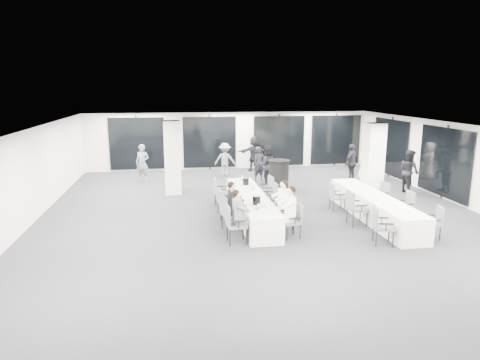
# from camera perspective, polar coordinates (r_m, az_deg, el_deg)

# --- Properties ---
(room) EXTENTS (14.04, 16.04, 2.84)m
(room) POSITION_cam_1_polar(r_m,az_deg,el_deg) (14.77, 5.46, 1.99)
(room) COLOR #25242A
(room) RESTS_ON ground
(column_left) EXTENTS (0.60, 0.60, 2.80)m
(column_left) POSITION_cam_1_polar(r_m,az_deg,el_deg) (16.39, -8.98, 2.97)
(column_left) COLOR silver
(column_left) RESTS_ON floor
(column_right) EXTENTS (0.60, 0.60, 2.80)m
(column_right) POSITION_cam_1_polar(r_m,az_deg,el_deg) (15.81, 17.30, 2.21)
(column_right) COLOR silver
(column_right) RESTS_ON floor
(banquet_table_main) EXTENTS (0.90, 5.00, 0.75)m
(banquet_table_main) POSITION_cam_1_polar(r_m,az_deg,el_deg) (13.36, 1.45, -3.53)
(banquet_table_main) COLOR white
(banquet_table_main) RESTS_ON floor
(banquet_table_side) EXTENTS (0.90, 5.00, 0.75)m
(banquet_table_side) POSITION_cam_1_polar(r_m,az_deg,el_deg) (13.88, 17.39, -3.50)
(banquet_table_side) COLOR white
(banquet_table_side) RESTS_ON floor
(cocktail_table) EXTENTS (0.89, 0.89, 1.24)m
(cocktail_table) POSITION_cam_1_polar(r_m,az_deg,el_deg) (16.77, 5.17, 0.59)
(cocktail_table) COLOR black
(cocktail_table) RESTS_ON floor
(chair_main_left_near) EXTENTS (0.54, 0.60, 1.03)m
(chair_main_left_near) POSITION_cam_1_polar(r_m,az_deg,el_deg) (11.19, -0.91, -5.57)
(chair_main_left_near) COLOR #4F5156
(chair_main_left_near) RESTS_ON floor
(chair_main_left_second) EXTENTS (0.62, 0.66, 1.03)m
(chair_main_left_second) POSITION_cam_1_polar(r_m,az_deg,el_deg) (12.10, -1.52, -4.18)
(chair_main_left_second) COLOR #4F5156
(chair_main_left_second) RESTS_ON floor
(chair_main_left_mid) EXTENTS (0.52, 0.58, 1.01)m
(chair_main_left_mid) POSITION_cam_1_polar(r_m,az_deg,el_deg) (12.88, -1.98, -3.21)
(chair_main_left_mid) COLOR #4F5156
(chair_main_left_mid) RESTS_ON floor
(chair_main_left_fourth) EXTENTS (0.52, 0.55, 0.87)m
(chair_main_left_fourth) POSITION_cam_1_polar(r_m,az_deg,el_deg) (13.67, -2.31, -2.65)
(chair_main_left_fourth) COLOR #4F5156
(chair_main_left_fourth) RESTS_ON floor
(chair_main_left_far) EXTENTS (0.54, 0.58, 0.94)m
(chair_main_left_far) POSITION_cam_1_polar(r_m,az_deg,el_deg) (14.79, -2.85, -1.34)
(chair_main_left_far) COLOR #4F5156
(chair_main_left_far) RESTS_ON floor
(chair_main_right_near) EXTENTS (0.57, 0.60, 0.95)m
(chair_main_right_near) POSITION_cam_1_polar(r_m,az_deg,el_deg) (11.72, 7.12, -5.06)
(chair_main_right_near) COLOR #4F5156
(chair_main_right_near) RESTS_ON floor
(chair_main_right_second) EXTENTS (0.55, 0.59, 0.97)m
(chair_main_right_second) POSITION_cam_1_polar(r_m,az_deg,el_deg) (12.41, 6.20, -4.01)
(chair_main_right_second) COLOR #4F5156
(chair_main_right_second) RESTS_ON floor
(chair_main_right_mid) EXTENTS (0.54, 0.60, 1.00)m
(chair_main_right_mid) POSITION_cam_1_polar(r_m,az_deg,el_deg) (13.28, 5.17, -2.81)
(chair_main_right_mid) COLOR #4F5156
(chair_main_right_mid) RESTS_ON floor
(chair_main_right_fourth) EXTENTS (0.48, 0.53, 0.92)m
(chair_main_right_fourth) POSITION_cam_1_polar(r_m,az_deg,el_deg) (14.14, 4.27, -2.04)
(chair_main_right_fourth) COLOR #4F5156
(chair_main_right_fourth) RESTS_ON floor
(chair_main_right_far) EXTENTS (0.56, 0.60, 0.99)m
(chair_main_right_far) POSITION_cam_1_polar(r_m,az_deg,el_deg) (14.88, 3.61, -1.13)
(chair_main_right_far) COLOR #4F5156
(chair_main_right_far) RESTS_ON floor
(chair_side_left_near) EXTENTS (0.60, 0.63, 0.99)m
(chair_side_left_near) POSITION_cam_1_polar(r_m,az_deg,el_deg) (11.69, 18.20, -5.55)
(chair_side_left_near) COLOR #4F5156
(chair_side_left_near) RESTS_ON floor
(chair_side_left_mid) EXTENTS (0.53, 0.60, 1.03)m
(chair_side_left_mid) POSITION_cam_1_polar(r_m,az_deg,el_deg) (13.07, 15.03, -3.36)
(chair_side_left_mid) COLOR #4F5156
(chair_side_left_mid) RESTS_ON floor
(chair_side_left_far) EXTENTS (0.48, 0.54, 0.92)m
(chair_side_left_far) POSITION_cam_1_polar(r_m,az_deg,el_deg) (14.48, 12.59, -1.96)
(chair_side_left_far) COLOR #4F5156
(chair_side_left_far) RESTS_ON floor
(chair_side_right_near) EXTENTS (0.54, 0.57, 0.89)m
(chair_side_right_near) POSITION_cam_1_polar(r_m,az_deg,el_deg) (12.69, 24.49, -4.90)
(chair_side_right_near) COLOR #4F5156
(chair_side_right_near) RESTS_ON floor
(chair_side_right_mid) EXTENTS (0.48, 0.54, 0.94)m
(chair_side_right_mid) POSITION_cam_1_polar(r_m,az_deg,el_deg) (13.88, 21.27, -3.09)
(chair_side_right_mid) COLOR #4F5156
(chair_side_right_mid) RESTS_ON floor
(chair_side_right_far) EXTENTS (0.54, 0.56, 0.88)m
(chair_side_right_far) POSITION_cam_1_polar(r_m,az_deg,el_deg) (15.19, 18.38, -1.72)
(chair_side_right_far) COLOR #4F5156
(chair_side_right_far) RESTS_ON floor
(seated_guest_a) EXTENTS (0.50, 0.38, 1.44)m
(seated_guest_a) POSITION_cam_1_polar(r_m,az_deg,el_deg) (11.15, -0.03, -4.41)
(seated_guest_a) COLOR slate
(seated_guest_a) RESTS_ON floor
(seated_guest_b) EXTENTS (0.50, 0.38, 1.44)m
(seated_guest_b) POSITION_cam_1_polar(r_m,az_deg,el_deg) (12.08, -0.73, -3.10)
(seated_guest_b) COLOR black
(seated_guest_b) RESTS_ON floor
(seated_guest_c) EXTENTS (0.50, 0.38, 1.44)m
(seated_guest_c) POSITION_cam_1_polar(r_m,az_deg,el_deg) (11.59, 6.39, -3.85)
(seated_guest_c) COLOR white
(seated_guest_c) RESTS_ON floor
(seated_guest_d) EXTENTS (0.50, 0.38, 1.44)m
(seated_guest_d) POSITION_cam_1_polar(r_m,az_deg,el_deg) (12.28, 5.49, -2.89)
(seated_guest_d) COLOR white
(seated_guest_d) RESTS_ON floor
(standing_guest_a) EXTENTS (0.74, 0.66, 1.71)m
(standing_guest_a) POSITION_cam_1_polar(r_m,az_deg,el_deg) (18.47, 2.58, 2.44)
(standing_guest_a) COLOR black
(standing_guest_a) RESTS_ON floor
(standing_guest_b) EXTENTS (1.00, 0.74, 1.87)m
(standing_guest_b) POSITION_cam_1_polar(r_m,az_deg,el_deg) (17.90, 3.51, 2.37)
(standing_guest_b) COLOR black
(standing_guest_b) RESTS_ON floor
(standing_guest_c) EXTENTS (1.22, 0.84, 1.71)m
(standing_guest_c) POSITION_cam_1_polar(r_m,az_deg,el_deg) (19.63, -2.01, 3.04)
(standing_guest_c) COLOR slate
(standing_guest_c) RESTS_ON floor
(standing_guest_d) EXTENTS (1.24, 1.15, 1.86)m
(standing_guest_d) POSITION_cam_1_polar(r_m,az_deg,el_deg) (18.99, 14.67, 2.55)
(standing_guest_d) COLOR black
(standing_guest_d) RESTS_ON floor
(standing_guest_e) EXTENTS (0.75, 1.00, 1.85)m
(standing_guest_e) POSITION_cam_1_polar(r_m,az_deg,el_deg) (19.25, 16.37, 2.58)
(standing_guest_e) COLOR white
(standing_guest_e) RESTS_ON floor
(standing_guest_f) EXTENTS (1.86, 0.89, 1.95)m
(standing_guest_f) POSITION_cam_1_polar(r_m,az_deg,el_deg) (20.76, 1.95, 3.88)
(standing_guest_f) COLOR black
(standing_guest_f) RESTS_ON floor
(standing_guest_g) EXTENTS (0.80, 0.72, 1.81)m
(standing_guest_g) POSITION_cam_1_polar(r_m,az_deg,el_deg) (18.94, -12.89, 2.55)
(standing_guest_g) COLOR slate
(standing_guest_g) RESTS_ON floor
(standing_guest_h) EXTENTS (0.68, 0.99, 1.90)m
(standing_guest_h) POSITION_cam_1_polar(r_m,az_deg,el_deg) (17.69, 21.64, 1.45)
(standing_guest_h) COLOR black
(standing_guest_h) RESTS_ON floor
(ice_bucket_near) EXTENTS (0.23, 0.23, 0.26)m
(ice_bucket_near) POSITION_cam_1_polar(r_m,az_deg,el_deg) (12.14, 2.21, -2.71)
(ice_bucket_near) COLOR black
(ice_bucket_near) RESTS_ON banquet_table_main
(ice_bucket_far) EXTENTS (0.21, 0.21, 0.24)m
(ice_bucket_far) POSITION_cam_1_polar(r_m,az_deg,el_deg) (14.58, 0.78, -0.17)
(ice_bucket_far) COLOR black
(ice_bucket_far) RESTS_ON banquet_table_main
(water_bottle_a) EXTENTS (0.07, 0.07, 0.21)m
(water_bottle_a) POSITION_cam_1_polar(r_m,az_deg,el_deg) (11.50, 2.46, -3.70)
(water_bottle_a) COLOR silver
(water_bottle_a) RESTS_ON banquet_table_main
(water_bottle_b) EXTENTS (0.08, 0.08, 0.24)m
(water_bottle_b) POSITION_cam_1_polar(r_m,az_deg,el_deg) (13.66, 1.68, -1.03)
(water_bottle_b) COLOR silver
(water_bottle_b) RESTS_ON banquet_table_main
(water_bottle_c) EXTENTS (0.07, 0.07, 0.22)m
(water_bottle_c) POSITION_cam_1_polar(r_m,az_deg,el_deg) (15.02, 0.29, 0.16)
(water_bottle_c) COLOR silver
(water_bottle_c) RESTS_ON banquet_table_main
(plate_a) EXTENTS (0.19, 0.19, 0.03)m
(plate_a) POSITION_cam_1_polar(r_m,az_deg,el_deg) (11.67, 2.12, -3.93)
(plate_a) COLOR white
(plate_a) RESTS_ON banquet_table_main
(plate_b) EXTENTS (0.18, 0.18, 0.03)m
(plate_b) POSITION_cam_1_polar(r_m,az_deg,el_deg) (11.89, 3.16, -3.62)
(plate_b) COLOR white
(plate_b) RESTS_ON banquet_table_main
(plate_c) EXTENTS (0.20, 0.20, 0.03)m
(plate_c) POSITION_cam_1_polar(r_m,az_deg,el_deg) (13.00, 2.06, -2.22)
(plate_c) COLOR white
(plate_c) RESTS_ON banquet_table_main
(wine_glass) EXTENTS (0.07, 0.07, 0.18)m
(wine_glass) POSITION_cam_1_polar(r_m,az_deg,el_deg) (11.42, 4.62, -3.70)
(wine_glass) COLOR silver
(wine_glass) RESTS_ON banquet_table_main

